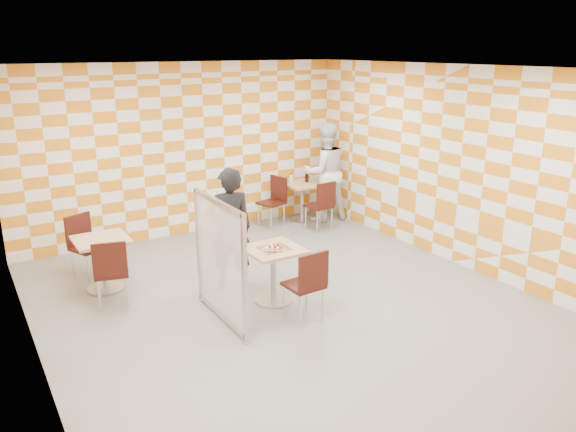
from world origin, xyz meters
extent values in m
plane|color=gray|center=(0.00, 0.00, 0.00)|extent=(7.00, 7.00, 0.00)
plane|color=white|center=(0.00, 0.00, 3.00)|extent=(7.00, 7.00, 0.00)
plane|color=white|center=(0.00, 3.50, 1.50)|extent=(6.00, 0.00, 6.00)
plane|color=white|center=(-3.00, 0.00, 1.50)|extent=(0.00, 7.00, 7.00)
plane|color=white|center=(3.00, 0.00, 1.50)|extent=(0.00, 7.00, 7.00)
cube|color=tan|center=(-0.12, 0.20, 0.73)|extent=(0.70, 0.70, 0.04)
cylinder|color=#A5A5AA|center=(-0.12, 0.20, 0.37)|extent=(0.08, 0.08, 0.70)
cylinder|color=#A5A5AA|center=(-0.12, 0.20, 0.01)|extent=(0.50, 0.50, 0.03)
cube|color=tan|center=(2.14, 3.03, 0.73)|extent=(0.70, 0.70, 0.04)
cylinder|color=#A5A5AA|center=(2.14, 3.03, 0.37)|extent=(0.08, 0.08, 0.70)
cylinder|color=#A5A5AA|center=(2.14, 3.03, 0.01)|extent=(0.50, 0.50, 0.03)
cube|color=tan|center=(-1.93, 1.75, 0.73)|extent=(0.70, 0.70, 0.04)
cylinder|color=#A5A5AA|center=(-1.93, 1.75, 0.37)|extent=(0.08, 0.08, 0.70)
cylinder|color=#A5A5AA|center=(-1.93, 1.75, 0.01)|extent=(0.50, 0.50, 0.03)
cube|color=#33100A|center=(-0.05, -0.41, 0.45)|extent=(0.44, 0.44, 0.04)
cube|color=#33100A|center=(-0.04, -0.61, 0.70)|extent=(0.42, 0.06, 0.45)
cylinder|color=silver|center=(0.11, -0.23, 0.21)|extent=(0.03, 0.03, 0.43)
cylinder|color=silver|center=(-0.23, -0.25, 0.21)|extent=(0.03, 0.03, 0.43)
cylinder|color=silver|center=(0.13, -0.57, 0.21)|extent=(0.03, 0.03, 0.43)
cylinder|color=silver|center=(-0.21, -0.59, 0.21)|extent=(0.03, 0.03, 0.43)
cube|color=#33100A|center=(2.11, 2.42, 0.45)|extent=(0.46, 0.46, 0.04)
cube|color=#33100A|center=(2.12, 2.22, 0.70)|extent=(0.42, 0.08, 0.45)
cylinder|color=silver|center=(2.26, 2.60, 0.21)|extent=(0.03, 0.03, 0.43)
cylinder|color=silver|center=(1.92, 2.57, 0.21)|extent=(0.03, 0.03, 0.43)
cylinder|color=silver|center=(2.29, 2.26, 0.21)|extent=(0.03, 0.03, 0.43)
cylinder|color=silver|center=(1.95, 2.23, 0.21)|extent=(0.03, 0.03, 0.43)
cube|color=#33100A|center=(1.46, 3.05, 0.45)|extent=(0.51, 0.51, 0.04)
cube|color=#33100A|center=(1.66, 3.10, 0.70)|extent=(0.14, 0.42, 0.45)
cylinder|color=silver|center=(1.26, 3.17, 0.21)|extent=(0.03, 0.03, 0.43)
cylinder|color=silver|center=(1.34, 2.84, 0.21)|extent=(0.03, 0.03, 0.43)
cylinder|color=silver|center=(1.59, 3.26, 0.21)|extent=(0.03, 0.03, 0.43)
cylinder|color=silver|center=(1.67, 2.93, 0.21)|extent=(0.03, 0.03, 0.43)
cube|color=#33100A|center=(-1.95, 1.21, 0.45)|extent=(0.51, 0.51, 0.04)
cube|color=#33100A|center=(-2.00, 1.01, 0.70)|extent=(0.42, 0.14, 0.45)
cylinder|color=silver|center=(-1.75, 1.33, 0.21)|extent=(0.03, 0.03, 0.43)
cylinder|color=silver|center=(-2.08, 1.41, 0.21)|extent=(0.03, 0.03, 0.43)
cylinder|color=silver|center=(-1.83, 1.00, 0.21)|extent=(0.03, 0.03, 0.43)
cylinder|color=silver|center=(-2.16, 1.08, 0.21)|extent=(0.03, 0.03, 0.43)
cube|color=#33100A|center=(-2.00, 2.30, 0.45)|extent=(0.56, 0.56, 0.04)
cube|color=#33100A|center=(-2.08, 2.48, 0.70)|extent=(0.40, 0.21, 0.45)
cylinder|color=silver|center=(-2.08, 2.07, 0.21)|extent=(0.03, 0.03, 0.43)
cylinder|color=silver|center=(-1.77, 2.21, 0.21)|extent=(0.03, 0.03, 0.43)
cylinder|color=silver|center=(-2.22, 2.38, 0.21)|extent=(0.03, 0.03, 0.43)
cylinder|color=silver|center=(-1.91, 2.52, 0.21)|extent=(0.03, 0.03, 0.43)
cube|color=white|center=(-0.94, 0.06, 0.80)|extent=(0.02, 1.30, 1.40)
cube|color=#B2B2B7|center=(-0.94, 0.06, 1.52)|extent=(0.05, 1.30, 0.05)
cube|color=#B2B2B7|center=(-0.94, 0.06, 0.08)|extent=(0.05, 1.30, 0.05)
cube|color=#B2B2B7|center=(-0.94, -0.59, 0.80)|extent=(0.05, 0.05, 1.50)
cylinder|color=#B2B2B7|center=(-0.94, -0.59, 0.03)|extent=(0.08, 0.08, 0.05)
cube|color=#B2B2B7|center=(-0.94, 0.71, 0.80)|extent=(0.05, 0.05, 1.50)
cylinder|color=#B2B2B7|center=(-0.94, 0.71, 0.03)|extent=(0.08, 0.08, 0.05)
imported|color=black|center=(-0.40, 0.91, 0.86)|extent=(0.69, 0.53, 1.71)
imported|color=white|center=(2.55, 2.88, 0.95)|extent=(1.04, 0.89, 1.89)
cube|color=silver|center=(-0.12, 0.18, 0.75)|extent=(0.38, 0.34, 0.01)
cone|color=tan|center=(-0.12, 0.18, 0.77)|extent=(0.40, 0.40, 0.02)
cone|color=#F2D88C|center=(-0.12, 0.20, 0.78)|extent=(0.33, 0.33, 0.01)
cylinder|color=maroon|center=(-0.18, 0.08, 0.79)|extent=(0.04, 0.04, 0.01)
cylinder|color=maroon|center=(-0.07, 0.09, 0.79)|extent=(0.04, 0.04, 0.01)
cylinder|color=maroon|center=(-0.12, 0.16, 0.79)|extent=(0.04, 0.04, 0.01)
cylinder|color=maroon|center=(-0.17, 0.21, 0.79)|extent=(0.04, 0.04, 0.01)
cylinder|color=maroon|center=(-0.06, 0.19, 0.79)|extent=(0.04, 0.04, 0.01)
torus|color=black|center=(-0.07, 0.15, 0.79)|extent=(0.03, 0.03, 0.01)
torus|color=black|center=(-0.14, 0.12, 0.79)|extent=(0.03, 0.03, 0.01)
torus|color=black|center=(-0.10, 0.22, 0.79)|extent=(0.03, 0.03, 0.01)
torus|color=black|center=(-0.19, 0.16, 0.79)|extent=(0.03, 0.03, 0.01)
cylinder|color=white|center=(1.97, 3.16, 0.83)|extent=(0.06, 0.06, 0.16)
cylinder|color=red|center=(1.97, 3.16, 0.93)|extent=(0.04, 0.04, 0.04)
cylinder|color=black|center=(2.27, 3.07, 0.85)|extent=(0.07, 0.07, 0.20)
cylinder|color=red|center=(2.27, 3.07, 0.96)|extent=(0.03, 0.03, 0.03)
camera|label=1|loc=(-3.49, -5.70, 3.25)|focal=35.00mm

